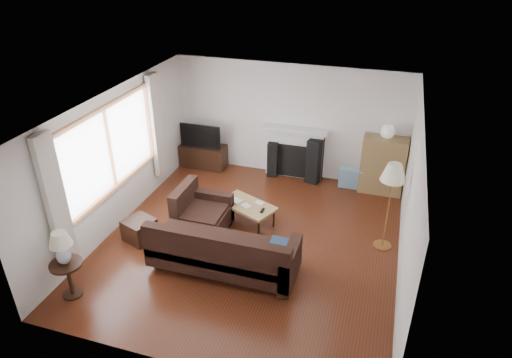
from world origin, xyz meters
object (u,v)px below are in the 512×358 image
(coffee_table, at_px, (248,213))
(side_table, at_px, (70,279))
(bookshelf, at_px, (383,165))
(tv_stand, at_px, (204,156))
(sectional_sofa, at_px, (224,248))
(floor_lamp, at_px, (388,207))

(coffee_table, relative_size, side_table, 1.74)
(side_table, bearing_deg, bookshelf, 47.59)
(tv_stand, xyz_separation_m, sectional_sofa, (1.76, -3.31, 0.15))
(sectional_sofa, height_order, side_table, sectional_sofa)
(tv_stand, relative_size, floor_lamp, 0.65)
(sectional_sofa, xyz_separation_m, coffee_table, (-0.06, 1.38, -0.21))
(tv_stand, xyz_separation_m, side_table, (-0.20, -4.55, 0.04))
(bookshelf, height_order, side_table, bookshelf)
(bookshelf, relative_size, floor_lamp, 0.76)
(coffee_table, relative_size, floor_lamp, 0.65)
(bookshelf, bearing_deg, floor_lamp, -84.50)
(bookshelf, distance_m, sectional_sofa, 4.01)
(coffee_table, height_order, side_table, side_table)
(sectional_sofa, height_order, floor_lamp, floor_lamp)
(coffee_table, bearing_deg, tv_stand, 154.83)
(tv_stand, height_order, floor_lamp, floor_lamp)
(tv_stand, relative_size, sectional_sofa, 0.41)
(bookshelf, xyz_separation_m, sectional_sofa, (-2.22, -3.34, -0.19))
(tv_stand, bearing_deg, bookshelf, 0.38)
(tv_stand, relative_size, bookshelf, 0.86)
(bookshelf, relative_size, side_table, 2.03)
(bookshelf, distance_m, coffee_table, 3.03)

